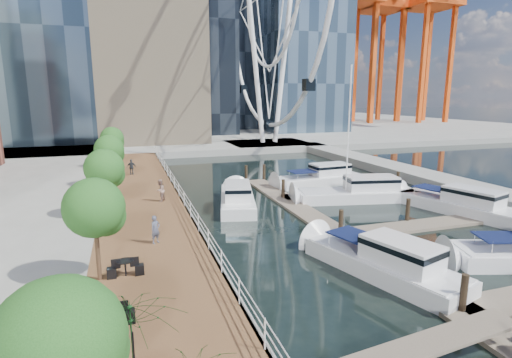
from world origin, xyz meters
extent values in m
plane|color=black|center=(0.00, 0.00, 0.00)|extent=(520.00, 520.00, 0.00)
cube|color=brown|center=(-9.00, 15.00, 0.50)|extent=(6.00, 60.00, 1.00)
cube|color=#595954|center=(-6.00, 15.00, 0.50)|extent=(0.25, 60.00, 1.00)
cube|color=gray|center=(0.00, 102.00, 0.50)|extent=(200.00, 114.00, 1.00)
cube|color=gray|center=(20.00, 20.00, 0.50)|extent=(4.00, 60.00, 1.00)
cube|color=gray|center=(14.00, 52.00, 0.50)|extent=(14.00, 12.00, 1.00)
cube|color=#6D6051|center=(3.00, 10.00, 0.10)|extent=(2.00, 32.00, 0.20)
cube|color=#6D6051|center=(9.00, 8.00, 0.10)|extent=(12.00, 2.00, 0.20)
cube|color=#6D6051|center=(9.00, 18.00, 0.10)|extent=(12.00, 2.00, 0.20)
cylinder|color=white|center=(11.50, 52.00, 14.00)|extent=(0.80, 0.80, 26.00)
cylinder|color=white|center=(16.50, 52.00, 14.00)|extent=(0.80, 0.80, 26.00)
sphere|color=#265B1E|center=(-11.40, -6.00, 4.30)|extent=(2.60, 2.60, 2.60)
cylinder|color=#3F2B1C|center=(-11.40, 4.00, 2.20)|extent=(0.20, 0.20, 2.40)
sphere|color=#265B1E|center=(-11.40, 4.00, 4.30)|extent=(2.60, 2.60, 2.60)
cylinder|color=#3F2B1C|center=(-11.40, 14.00, 2.20)|extent=(0.20, 0.20, 2.40)
sphere|color=#265B1E|center=(-11.40, 14.00, 4.30)|extent=(2.60, 2.60, 2.60)
cylinder|color=#3F2B1C|center=(-11.40, 24.00, 2.20)|extent=(0.20, 0.20, 2.40)
sphere|color=#265B1E|center=(-11.40, 24.00, 4.30)|extent=(2.60, 2.60, 2.60)
cylinder|color=#3F2B1C|center=(-11.40, 34.00, 2.20)|extent=(0.20, 0.20, 2.40)
sphere|color=#265B1E|center=(-11.40, 34.00, 4.30)|extent=(2.60, 2.60, 2.60)
imported|color=#464A5E|center=(-8.68, 7.80, 1.79)|extent=(0.69, 0.64, 1.57)
imported|color=gray|center=(-7.65, 16.93, 1.86)|extent=(1.01, 1.06, 1.72)
imported|color=#373D45|center=(-9.53, 28.79, 1.80)|extent=(1.01, 0.61, 1.60)
imported|color=#103B16|center=(-10.08, -3.64, 2.34)|extent=(3.72, 3.75, 2.67)
camera|label=1|loc=(-9.92, -13.78, 8.98)|focal=28.00mm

